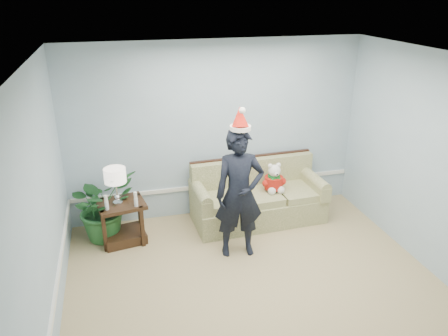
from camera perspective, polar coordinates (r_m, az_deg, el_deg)
name	(u,v)px	position (r m, az deg, el deg)	size (l,w,h in m)	color
room_shell	(275,205)	(4.41, 6.70, -4.78)	(4.54, 5.04, 2.74)	tan
wainscot_trim	(151,237)	(5.63, -9.56, -8.93)	(4.49, 4.99, 0.06)	white
sofa	(257,199)	(6.78, 4.34, -4.07)	(2.01, 0.92, 0.93)	#596630
side_table	(123,226)	(6.38, -13.02, -7.39)	(0.71, 0.63, 0.61)	#382214
table_lamp	(115,177)	(6.03, -14.04, -1.14)	(0.29, 0.29, 0.52)	silver
candle_pair	(121,201)	(6.02, -13.28, -4.27)	(0.44, 0.05, 0.21)	silver
houseplant	(103,206)	(6.42, -15.58, -4.76)	(0.91, 0.79, 1.01)	#25612D
man	(239,194)	(5.67, 2.02, -3.41)	(0.64, 0.42, 1.76)	black
santa_hat	(240,119)	(5.32, 2.12, 6.41)	(0.30, 0.33, 0.31)	white
teddy_bear	(274,181)	(6.64, 6.54, -1.69)	(0.28, 0.32, 0.46)	white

